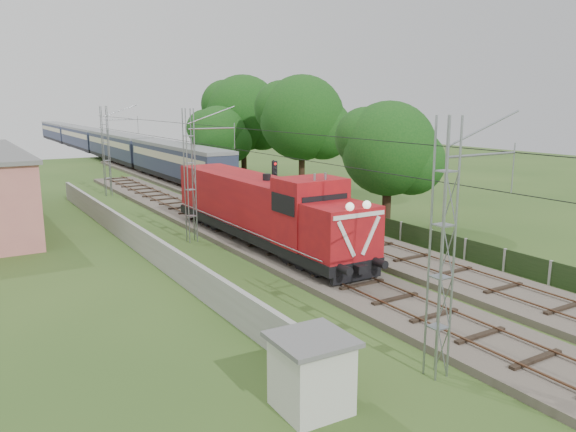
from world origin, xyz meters
TOP-DOWN VIEW (x-y plane):
  - ground at (0.00, 0.00)m, footprint 140.00×140.00m
  - track_main at (0.00, 7.00)m, footprint 4.20×70.00m
  - track_side at (5.00, 20.00)m, footprint 4.20×80.00m
  - catenary at (-2.95, 12.00)m, footprint 3.31×70.00m
  - boundary_wall at (-6.50, 12.00)m, footprint 0.25×40.00m
  - fence at (8.00, 3.00)m, footprint 0.12×32.00m
  - locomotive at (0.00, 8.49)m, footprint 3.16×18.02m
  - coach_rake at (5.00, 69.54)m, footprint 3.02×90.05m
  - signal_post at (3.20, 12.68)m, footprint 0.50×0.39m
  - relay_hut at (-7.40, -7.62)m, footprint 2.13×2.13m
  - tree_a at (9.62, 8.63)m, footprint 6.53×6.22m
  - tree_b at (13.77, 25.49)m, footprint 8.40×8.00m
  - tree_c at (9.09, 34.27)m, footprint 6.16×5.87m
  - tree_d at (13.29, 36.68)m, footprint 8.72×8.30m

SIDE VIEW (x-z plane):
  - ground at x=0.00m, z-range 0.00..0.00m
  - track_main at x=0.00m, z-range -0.04..0.41m
  - track_side at x=5.00m, z-range -0.04..0.41m
  - fence at x=8.00m, z-range 0.00..1.20m
  - boundary_wall at x=-6.50m, z-range 0.00..1.50m
  - relay_hut at x=-7.40m, z-range 0.01..2.15m
  - locomotive at x=0.00m, z-range 0.05..4.62m
  - coach_rake at x=5.00m, z-range 0.76..4.25m
  - signal_post at x=3.20m, z-range 0.86..5.43m
  - catenary at x=-2.95m, z-range 0.05..8.05m
  - tree_c at x=9.09m, z-range 0.99..8.97m
  - tree_a at x=9.62m, z-range 1.05..9.51m
  - tree_b at x=13.77m, z-range 1.35..12.24m
  - tree_d at x=13.29m, z-range 1.40..12.70m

